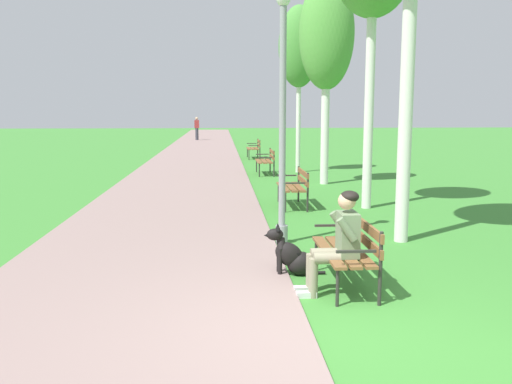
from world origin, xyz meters
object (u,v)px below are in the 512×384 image
person_seated_on_near_bench (339,238)px  birch_tree_fourth (327,36)px  park_bench_mid (295,184)px  birch_tree_fifth (299,48)px  lamp_post_near (283,114)px  park_bench_far (267,159)px  dog_black (293,256)px  park_bench_furthest (255,147)px  pedestrian_distant (197,129)px  park_bench_near (350,246)px

person_seated_on_near_bench → birch_tree_fourth: birch_tree_fourth is taller
park_bench_mid → birch_tree_fifth: size_ratio=0.26×
lamp_post_near → birch_tree_fourth: bearing=73.9°
park_bench_far → birch_tree_fifth: 3.95m
park_bench_mid → park_bench_far: 6.25m
dog_black → lamp_post_near: 2.57m
lamp_post_near → dog_black: bearing=-91.8°
park_bench_mid → park_bench_furthest: (-0.13, 12.38, 0.00)m
birch_tree_fifth → park_bench_mid: bearing=-98.6°
park_bench_mid → birch_tree_fourth: (1.38, 3.74, 3.74)m
pedestrian_distant → lamp_post_near: bearing=-85.0°
park_bench_furthest → person_seated_on_near_bench: 18.34m
park_bench_near → lamp_post_near: lamp_post_near is taller
park_bench_near → park_bench_furthest: bearing=90.1°
park_bench_furthest → birch_tree_fifth: birch_tree_fifth is taller
park_bench_furthest → person_seated_on_near_bench: (-0.17, -18.34, 0.17)m
person_seated_on_near_bench → dog_black: size_ratio=1.50×
park_bench_near → pedestrian_distant: pedestrian_distant is taller
park_bench_near → pedestrian_distant: bearing=95.6°
park_bench_furthest → pedestrian_distant: (-3.18, 14.51, 0.33)m
person_seated_on_near_bench → birch_tree_fifth: bearing=84.1°
park_bench_mid → lamp_post_near: bearing=-101.3°
park_bench_far → pedestrian_distant: pedestrian_distant is taller
park_bench_far → lamp_post_near: lamp_post_near is taller
park_bench_mid → pedestrian_distant: pedestrian_distant is taller
park_bench_near → park_bench_far: bearing=90.1°
park_bench_far → dog_black: (-0.62, -11.43, -0.25)m
birch_tree_fourth → dog_black: bearing=-103.3°
park_bench_near → birch_tree_fourth: birch_tree_fourth is taller
park_bench_mid → person_seated_on_near_bench: 5.97m
birch_tree_fifth → pedestrian_distant: birch_tree_fifth is taller
park_bench_mid → lamp_post_near: (-0.68, -3.40, 1.60)m
park_bench_near → lamp_post_near: 2.85m
park_bench_far → birch_tree_fifth: birch_tree_fifth is taller
park_bench_near → park_bench_mid: same height
person_seated_on_near_bench → birch_tree_fifth: 13.33m
park_bench_far → park_bench_furthest: same height
park_bench_far → dog_black: 11.45m
park_bench_mid → park_bench_furthest: bearing=90.6°
park_bench_near → person_seated_on_near_bench: bearing=-126.9°
park_bench_mid → birch_tree_fourth: birch_tree_fourth is taller
birch_tree_fourth → birch_tree_fifth: size_ratio=1.04×
dog_black → pedestrian_distant: size_ratio=0.50×
park_bench_mid → park_bench_near: bearing=-90.9°
park_bench_furthest → dog_black: 17.57m
park_bench_furthest → pedestrian_distant: 14.86m
lamp_post_near → park_bench_mid: bearing=78.7°
park_bench_mid → dog_black: size_ratio=1.80×
park_bench_far → lamp_post_near: 9.80m
person_seated_on_near_bench → lamp_post_near: size_ratio=0.31×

